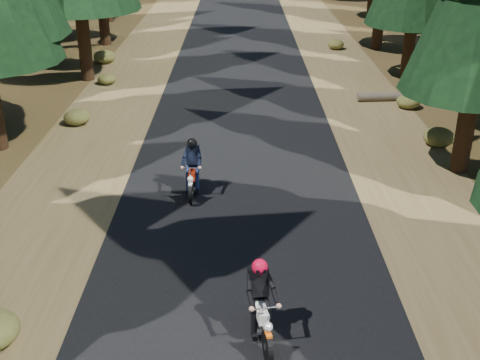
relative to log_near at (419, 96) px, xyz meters
name	(u,v)px	position (x,y,z in m)	size (l,w,h in m)	color
ground	(240,258)	(-6.74, -11.03, -0.16)	(120.00, 120.00, 0.00)	#443418
road	(240,163)	(-6.74, -6.03, -0.15)	(6.00, 100.00, 0.01)	black
shoulder_l	(79,163)	(-11.34, -6.03, -0.16)	(3.20, 100.00, 0.01)	brown
shoulder_r	(401,163)	(-2.14, -6.03, -0.16)	(3.20, 100.00, 0.01)	brown
log_near	(419,96)	(0.00, 0.00, 0.00)	(0.32, 0.32, 4.71)	#4C4233
understory_shrubs	(261,132)	(-6.07, -4.14, 0.10)	(13.58, 30.89, 0.60)	#474C1E
rider_lead	(261,315)	(-6.39, -13.61, 0.34)	(0.78, 1.72, 1.48)	white
rider_follow	(193,177)	(-7.93, -8.01, 0.33)	(0.52, 1.64, 1.45)	#A1210A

